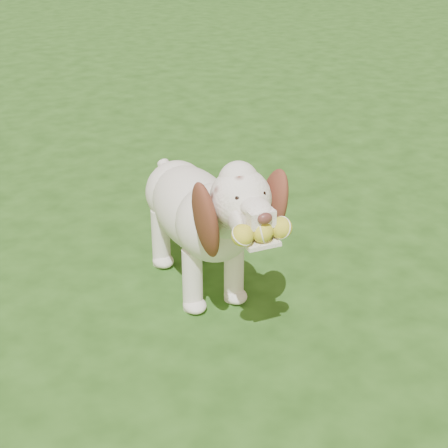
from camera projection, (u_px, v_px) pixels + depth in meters
ground at (82, 293)px, 3.44m from camera, size 80.00×80.00×0.00m
dog at (203, 211)px, 3.27m from camera, size 0.54×1.29×0.84m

